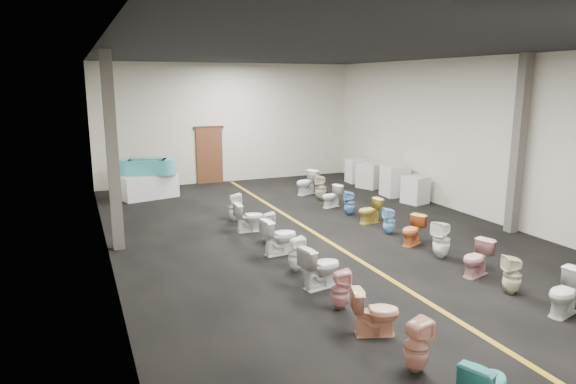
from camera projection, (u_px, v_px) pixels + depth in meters
name	position (u px, v px, depth m)	size (l,w,h in m)	color
floor	(321.00, 237.00, 12.87)	(16.00, 16.00, 0.00)	black
ceiling	(323.00, 51.00, 11.92)	(16.00, 16.00, 0.00)	black
wall_back	(229.00, 123.00, 19.61)	(10.00, 10.00, 0.00)	beige
wall_left	(103.00, 159.00, 10.51)	(16.00, 16.00, 0.00)	beige
wall_right	(483.00, 139.00, 14.29)	(16.00, 16.00, 0.00)	beige
aisle_stripe	(321.00, 237.00, 12.87)	(0.12, 15.60, 0.01)	#9B7516
back_door	(210.00, 156.00, 19.50)	(1.00, 0.10, 2.10)	#562D19
door_frame	(209.00, 127.00, 19.29)	(1.15, 0.08, 0.10)	#331C11
column_left	(112.00, 153.00, 11.50)	(0.25, 0.25, 4.50)	#59544C
column_right	(518.00, 145.00, 12.84)	(0.25, 0.25, 4.50)	#59544C
display_table	(149.00, 186.00, 17.10)	(1.79, 0.89, 0.79)	white
bathtub	(148.00, 166.00, 16.95)	(1.79, 1.05, 0.55)	#3EB2B0
appliance_crate_a	(415.00, 190.00, 16.34)	(0.67, 0.67, 0.86)	silver
appliance_crate_b	(395.00, 181.00, 17.36)	(0.76, 0.76, 1.04)	silver
appliance_crate_c	(371.00, 175.00, 18.75)	(0.79, 0.79, 0.90)	beige
appliance_crate_d	(356.00, 171.00, 19.72)	(0.63, 0.63, 0.90)	white
toilet_left_1	(416.00, 346.00, 6.81)	(0.34, 0.34, 0.75)	#E2A18D
toilet_left_2	(375.00, 312.00, 7.82)	(0.41, 0.72, 0.74)	#EBA383
toilet_left_3	(340.00, 290.00, 8.72)	(0.31, 0.32, 0.70)	pink
toilet_left_4	(321.00, 267.00, 9.63)	(0.46, 0.81, 0.82)	silver
toilet_left_5	(296.00, 254.00, 10.48)	(0.33, 0.33, 0.72)	white
toilet_left_6	(279.00, 236.00, 11.50)	(0.47, 0.82, 0.84)	white
toilet_left_7	(267.00, 227.00, 12.36)	(0.34, 0.34, 0.75)	silver
toilet_left_8	(249.00, 217.00, 13.26)	(0.43, 0.75, 0.76)	white
toilet_left_9	(235.00, 207.00, 14.26)	(0.35, 0.36, 0.78)	white
toilet_right_1	(566.00, 293.00, 8.49)	(0.43, 0.75, 0.77)	silver
toilet_right_2	(512.00, 275.00, 9.33)	(0.33, 0.34, 0.73)	beige
toilet_right_3	(477.00, 258.00, 10.22)	(0.41, 0.71, 0.73)	#D09497
toilet_right_4	(441.00, 240.00, 11.24)	(0.38, 0.39, 0.84)	white
toilet_right_5	(413.00, 230.00, 12.18)	(0.39, 0.69, 0.70)	orange
toilet_right_6	(389.00, 221.00, 13.02)	(0.31, 0.32, 0.69)	#81C6EE
toilet_right_7	(370.00, 211.00, 14.05)	(0.38, 0.67, 0.69)	gold
toilet_right_8	(350.00, 203.00, 14.89)	(0.32, 0.33, 0.72)	#679CD2
toilet_right_9	(331.00, 196.00, 15.84)	(0.38, 0.67, 0.68)	white
toilet_right_10	(321.00, 188.00, 16.75)	(0.38, 0.38, 0.83)	beige
toilet_right_11	(306.00, 183.00, 17.63)	(0.46, 0.81, 0.83)	white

